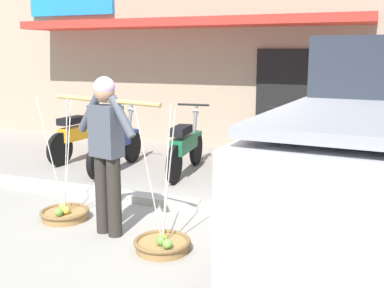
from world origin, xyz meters
name	(u,v)px	position (x,y,z in m)	size (l,w,h in m)	color
ground_plane	(154,225)	(0.00, 0.00, 0.00)	(90.00, 90.00, 0.00)	gray
sidewalk_curb	(178,203)	(0.00, 0.70, 0.05)	(20.00, 0.24, 0.10)	#AEA89C
fruit_vendor	(106,146)	(-0.33, -0.40, 0.98)	(1.45, 0.42, 1.70)	#2D2823
fruit_basket_left_side	(162,243)	(0.39, -0.60, 0.08)	(0.57, 0.57, 1.45)	#9E7542
fruit_basket_right_side	(65,213)	(-1.05, -0.22, 0.08)	(0.57, 0.57, 1.45)	#9E7542
motorcycle_nearest_shop	(82,135)	(-2.70, 2.52, 0.45)	(0.54, 1.82, 1.09)	black
motorcycle_second_in_row	(115,144)	(-1.69, 2.01, 0.45)	(0.54, 1.82, 1.09)	black
motorcycle_third_in_row	(185,146)	(-0.54, 2.25, 0.45)	(0.54, 1.82, 1.09)	black
motorcycle_end_of_row	(277,153)	(0.93, 2.30, 0.45)	(0.54, 1.82, 1.09)	black
storefront_building	(228,45)	(-1.39, 7.16, 2.10)	(13.00, 6.00, 4.20)	tan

